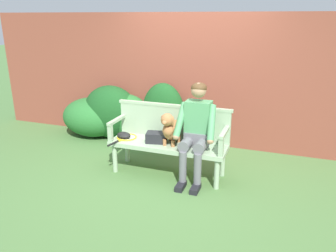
{
  "coord_description": "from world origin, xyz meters",
  "views": [
    {
      "loc": [
        1.45,
        -4.05,
        2.15
      ],
      "look_at": [
        0.0,
        0.0,
        0.72
      ],
      "focal_mm": 35.28,
      "sensor_mm": 36.0,
      "label": 1
    }
  ],
  "objects_px": {
    "person_seated": "(196,128)",
    "sports_bag": "(156,137)",
    "tennis_racket": "(126,138)",
    "baseball_glove": "(124,135)",
    "dog_on_bench": "(171,128)",
    "garden_bench": "(168,147)"
  },
  "relations": [
    {
      "from": "dog_on_bench",
      "to": "person_seated",
      "type": "bearing_deg",
      "value": 4.49
    },
    {
      "from": "tennis_racket",
      "to": "sports_bag",
      "type": "relative_size",
      "value": 2.07
    },
    {
      "from": "dog_on_bench",
      "to": "baseball_glove",
      "type": "distance_m",
      "value": 0.75
    },
    {
      "from": "dog_on_bench",
      "to": "baseball_glove",
      "type": "relative_size",
      "value": 2.19
    },
    {
      "from": "dog_on_bench",
      "to": "tennis_racket",
      "type": "bearing_deg",
      "value": 179.11
    },
    {
      "from": "tennis_racket",
      "to": "sports_bag",
      "type": "xyz_separation_m",
      "value": [
        0.48,
        0.01,
        0.06
      ]
    },
    {
      "from": "garden_bench",
      "to": "baseball_glove",
      "type": "distance_m",
      "value": 0.68
    },
    {
      "from": "tennis_racket",
      "to": "dog_on_bench",
      "type": "bearing_deg",
      "value": -0.89
    },
    {
      "from": "person_seated",
      "to": "sports_bag",
      "type": "distance_m",
      "value": 0.61
    },
    {
      "from": "garden_bench",
      "to": "dog_on_bench",
      "type": "distance_m",
      "value": 0.31
    },
    {
      "from": "garden_bench",
      "to": "baseball_glove",
      "type": "relative_size",
      "value": 7.48
    },
    {
      "from": "dog_on_bench",
      "to": "sports_bag",
      "type": "relative_size",
      "value": 1.72
    },
    {
      "from": "garden_bench",
      "to": "person_seated",
      "type": "height_order",
      "value": "person_seated"
    },
    {
      "from": "dog_on_bench",
      "to": "sports_bag",
      "type": "bearing_deg",
      "value": 173.74
    },
    {
      "from": "tennis_racket",
      "to": "baseball_glove",
      "type": "bearing_deg",
      "value": -174.6
    },
    {
      "from": "tennis_racket",
      "to": "baseball_glove",
      "type": "height_order",
      "value": "baseball_glove"
    },
    {
      "from": "garden_bench",
      "to": "baseball_glove",
      "type": "bearing_deg",
      "value": -177.01
    },
    {
      "from": "garden_bench",
      "to": "sports_bag",
      "type": "distance_m",
      "value": 0.21
    },
    {
      "from": "tennis_racket",
      "to": "sports_bag",
      "type": "distance_m",
      "value": 0.48
    },
    {
      "from": "garden_bench",
      "to": "sports_bag",
      "type": "xyz_separation_m",
      "value": [
        -0.17,
        -0.02,
        0.13
      ]
    },
    {
      "from": "person_seated",
      "to": "sports_bag",
      "type": "xyz_separation_m",
      "value": [
        -0.57,
        -0.0,
        -0.2
      ]
    },
    {
      "from": "person_seated",
      "to": "baseball_glove",
      "type": "distance_m",
      "value": 1.1
    }
  ]
}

